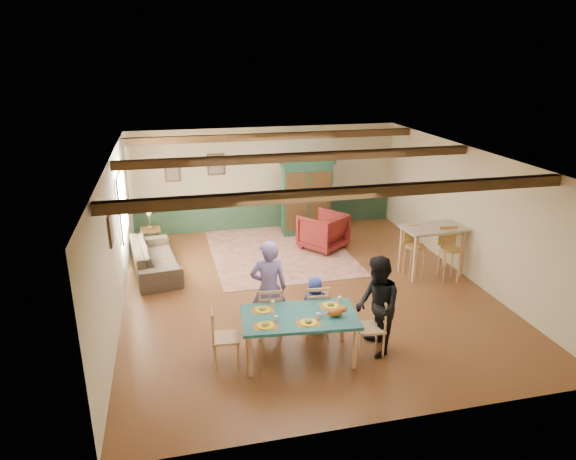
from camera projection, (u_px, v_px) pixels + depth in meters
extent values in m
plane|color=#593019|center=(305.00, 290.00, 10.29)|extent=(8.00, 8.00, 0.00)
cube|color=beige|center=(266.00, 179.00, 13.52)|extent=(7.00, 0.02, 2.70)
cube|color=beige|center=(115.00, 240.00, 9.09)|extent=(0.02, 8.00, 2.70)
cube|color=beige|center=(469.00, 214.00, 10.60)|extent=(0.02, 8.00, 2.70)
cube|color=silver|center=(306.00, 156.00, 9.40)|extent=(7.00, 8.00, 0.02)
cube|color=#203B26|center=(267.00, 211.00, 13.80)|extent=(6.95, 0.03, 0.90)
cube|color=black|center=(348.00, 193.00, 7.31)|extent=(6.95, 0.16, 0.16)
cube|color=black|center=(301.00, 157.00, 9.80)|extent=(6.95, 0.16, 0.16)
cube|color=black|center=(273.00, 136.00, 12.19)|extent=(6.95, 0.16, 0.16)
imported|color=#7863AA|center=(269.00, 289.00, 8.41)|extent=(0.65, 0.46, 1.68)
imported|color=black|center=(377.00, 306.00, 7.89)|extent=(0.68, 0.84, 1.60)
imported|color=#263898|center=(315.00, 305.00, 8.62)|extent=(0.51, 0.36, 0.98)
cube|color=beige|center=(279.00, 252.00, 12.21)|extent=(3.23, 3.80, 0.01)
cube|color=#143323|center=(306.00, 197.00, 13.19)|extent=(1.41, 0.62, 1.95)
imported|color=#430D0F|center=(323.00, 231.00, 12.31)|extent=(1.33, 1.34, 0.88)
imported|color=#3B3124|center=(155.00, 258.00, 11.03)|extent=(1.15, 2.31, 0.65)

